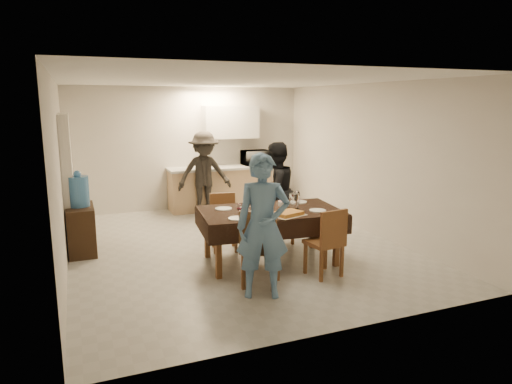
% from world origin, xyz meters
% --- Properties ---
extents(floor, '(5.00, 6.00, 0.02)m').
position_xyz_m(floor, '(0.00, 0.00, 0.00)').
color(floor, '#ABABA6').
rests_on(floor, ground).
extents(ceiling, '(5.00, 6.00, 0.02)m').
position_xyz_m(ceiling, '(0.00, 0.00, 2.60)').
color(ceiling, white).
rests_on(ceiling, wall_back).
extents(wall_back, '(5.00, 0.02, 2.60)m').
position_xyz_m(wall_back, '(0.00, 3.00, 1.30)').
color(wall_back, silver).
rests_on(wall_back, floor).
extents(wall_front, '(5.00, 0.02, 2.60)m').
position_xyz_m(wall_front, '(0.00, -3.00, 1.30)').
color(wall_front, silver).
rests_on(wall_front, floor).
extents(wall_left, '(0.02, 6.00, 2.60)m').
position_xyz_m(wall_left, '(-2.50, 0.00, 1.30)').
color(wall_left, silver).
rests_on(wall_left, floor).
extents(wall_right, '(0.02, 6.00, 2.60)m').
position_xyz_m(wall_right, '(2.50, 0.00, 1.30)').
color(wall_right, silver).
rests_on(wall_right, floor).
extents(stub_partition, '(0.15, 1.40, 2.10)m').
position_xyz_m(stub_partition, '(-2.42, 1.20, 1.05)').
color(stub_partition, white).
rests_on(stub_partition, floor).
extents(kitchen_base_cabinet, '(2.20, 0.60, 0.86)m').
position_xyz_m(kitchen_base_cabinet, '(0.60, 2.68, 0.43)').
color(kitchen_base_cabinet, tan).
rests_on(kitchen_base_cabinet, floor).
extents(kitchen_worktop, '(2.24, 0.64, 0.05)m').
position_xyz_m(kitchen_worktop, '(0.60, 2.68, 0.89)').
color(kitchen_worktop, '#BBBCB7').
rests_on(kitchen_worktop, kitchen_base_cabinet).
extents(upper_cabinet, '(1.20, 0.34, 0.70)m').
position_xyz_m(upper_cabinet, '(0.90, 2.82, 1.85)').
color(upper_cabinet, silver).
rests_on(upper_cabinet, wall_back).
extents(dining_table, '(2.08, 1.35, 0.77)m').
position_xyz_m(dining_table, '(0.23, -0.85, 0.73)').
color(dining_table, black).
rests_on(dining_table, floor).
extents(chair_near_left, '(0.63, 0.66, 0.54)m').
position_xyz_m(chair_near_left, '(-0.22, -1.70, 0.61)').
color(chair_near_left, brown).
rests_on(chair_near_left, floor).
extents(chair_near_right, '(0.48, 0.48, 0.50)m').
position_xyz_m(chair_near_right, '(0.68, -1.69, 0.57)').
color(chair_near_right, brown).
rests_on(chair_near_right, floor).
extents(chair_far_left, '(0.47, 0.47, 0.47)m').
position_xyz_m(chair_far_left, '(-0.22, -0.19, 0.54)').
color(chair_far_left, brown).
rests_on(chair_far_left, floor).
extents(chair_far_right, '(0.54, 0.55, 0.54)m').
position_xyz_m(chair_far_right, '(0.68, -0.20, 0.61)').
color(chair_far_right, brown).
rests_on(chair_far_right, floor).
extents(console, '(0.39, 0.79, 0.73)m').
position_xyz_m(console, '(-2.28, 0.59, 0.36)').
color(console, '#301E10').
rests_on(console, floor).
extents(water_jug, '(0.31, 0.31, 0.46)m').
position_xyz_m(water_jug, '(-2.28, 0.59, 0.96)').
color(water_jug, '#4686CE').
rests_on(water_jug, console).
extents(wine_bottle, '(0.09, 0.09, 0.35)m').
position_xyz_m(wine_bottle, '(0.18, -0.80, 0.94)').
color(wine_bottle, black).
rests_on(wine_bottle, dining_table).
extents(water_pitcher, '(0.14, 0.14, 0.22)m').
position_xyz_m(water_pitcher, '(0.58, -0.90, 0.88)').
color(water_pitcher, white).
rests_on(water_pitcher, dining_table).
extents(savoury_tart, '(0.52, 0.45, 0.05)m').
position_xyz_m(savoury_tart, '(0.33, -1.23, 0.80)').
color(savoury_tart, gold).
rests_on(savoury_tart, dining_table).
extents(salad_bowl, '(0.18, 0.18, 0.07)m').
position_xyz_m(salad_bowl, '(0.53, -0.67, 0.80)').
color(salad_bowl, silver).
rests_on(salad_bowl, dining_table).
extents(mushroom_dish, '(0.22, 0.22, 0.04)m').
position_xyz_m(mushroom_dish, '(0.18, -0.57, 0.79)').
color(mushroom_dish, silver).
rests_on(mushroom_dish, dining_table).
extents(wine_glass_a, '(0.08, 0.08, 0.19)m').
position_xyz_m(wine_glass_a, '(-0.32, -1.10, 0.86)').
color(wine_glass_a, white).
rests_on(wine_glass_a, dining_table).
extents(wine_glass_b, '(0.09, 0.09, 0.20)m').
position_xyz_m(wine_glass_b, '(0.78, -0.60, 0.87)').
color(wine_glass_b, white).
rests_on(wine_glass_b, dining_table).
extents(wine_glass_c, '(0.08, 0.08, 0.18)m').
position_xyz_m(wine_glass_c, '(0.03, -0.55, 0.86)').
color(wine_glass_c, white).
rests_on(wine_glass_c, dining_table).
extents(plate_near_left, '(0.24, 0.24, 0.01)m').
position_xyz_m(plate_near_left, '(-0.37, -1.15, 0.78)').
color(plate_near_left, silver).
rests_on(plate_near_left, dining_table).
extents(plate_near_right, '(0.23, 0.23, 0.01)m').
position_xyz_m(plate_near_right, '(0.83, -1.15, 0.78)').
color(plate_near_right, silver).
rests_on(plate_near_right, dining_table).
extents(plate_far_left, '(0.24, 0.24, 0.01)m').
position_xyz_m(plate_far_left, '(-0.37, -0.55, 0.78)').
color(plate_far_left, silver).
rests_on(plate_far_left, dining_table).
extents(plate_far_right, '(0.26, 0.26, 0.01)m').
position_xyz_m(plate_far_right, '(0.83, -0.55, 0.78)').
color(plate_far_right, silver).
rests_on(plate_far_right, dining_table).
extents(microwave, '(0.58, 0.39, 0.32)m').
position_xyz_m(microwave, '(1.42, 2.68, 1.07)').
color(microwave, silver).
rests_on(microwave, kitchen_worktop).
extents(person_near, '(0.73, 0.61, 1.71)m').
position_xyz_m(person_near, '(-0.32, -1.90, 0.85)').
color(person_near, '#5780AD').
rests_on(person_near, floor).
extents(person_far, '(0.96, 0.86, 1.63)m').
position_xyz_m(person_far, '(0.78, 0.20, 0.82)').
color(person_far, black).
rests_on(person_far, floor).
extents(person_kitchen, '(1.10, 0.63, 1.70)m').
position_xyz_m(person_kitchen, '(0.12, 2.23, 0.85)').
color(person_kitchen, black).
rests_on(person_kitchen, floor).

